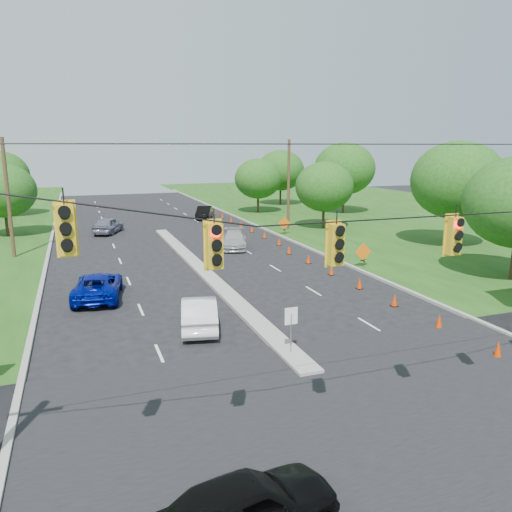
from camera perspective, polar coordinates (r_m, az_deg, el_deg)
name	(u,v)px	position (r m, az deg, el deg)	size (l,w,h in m)	color
ground	(372,434)	(16.10, 13.12, -19.17)	(160.00, 160.00, 0.00)	black
cross_street	(372,434)	(16.10, 13.12, -19.17)	(160.00, 14.00, 0.02)	black
curb_left	(48,255)	(42.24, -22.65, 0.09)	(0.25, 110.00, 0.16)	gray
curb_right	(286,239)	(45.81, 3.41, 1.94)	(0.25, 110.00, 0.16)	gray
median	(202,271)	(34.30, -6.20, -1.71)	(1.00, 34.00, 0.18)	gray
median_sign	(291,322)	(20.22, 4.03, -7.50)	(0.55, 0.06, 2.05)	gray
signal_span	(402,281)	(13.35, 16.31, -2.74)	(25.60, 0.32, 9.00)	#422D1C
utility_pole_far_left	(8,199)	(41.79, -26.46, 5.88)	(0.28, 0.28, 9.00)	#422D1C
utility_pole_far_right	(289,185)	(50.74, 3.74, 8.09)	(0.28, 0.28, 9.00)	#422D1C
cone_0	(498,349)	(22.64, 25.93, -9.56)	(0.32, 0.32, 0.70)	#DD3200
cone_1	(439,321)	(25.01, 20.20, -7.00)	(0.32, 0.32, 0.70)	#DD3200
cone_2	(395,300)	(27.62, 15.55, -4.86)	(0.32, 0.32, 0.70)	#DD3200
cone_3	(360,283)	(30.40, 11.76, -3.07)	(0.32, 0.32, 0.70)	#DD3200
cone_4	(331,270)	(33.32, 8.62, -1.58)	(0.32, 0.32, 0.70)	#DD3200
cone_5	(308,259)	(36.35, 6.00, -0.33)	(0.32, 0.32, 0.70)	#DD3200
cone_6	(289,250)	(39.45, 3.79, 0.73)	(0.32, 0.32, 0.70)	#DD3200
cone_7	(279,241)	(42.84, 2.65, 1.68)	(0.32, 0.32, 0.70)	#DD3200
cone_8	(265,235)	(46.03, 0.98, 2.45)	(0.32, 0.32, 0.70)	#DD3200
cone_9	(252,229)	(49.27, -0.47, 3.12)	(0.32, 0.32, 0.70)	#DD3200
cone_10	(241,224)	(52.54, -1.75, 3.70)	(0.32, 0.32, 0.70)	#DD3200
cone_11	(231,219)	(55.84, -2.87, 4.21)	(0.32, 0.32, 0.70)	#DD3200
cone_12	(222,215)	(59.17, -3.88, 4.67)	(0.32, 0.32, 0.70)	#DD3200
cone_13	(214,212)	(62.51, -4.77, 5.07)	(0.32, 0.32, 0.70)	#DD3200
work_sign_1	(363,253)	(35.49, 12.15, 0.37)	(1.27, 0.58, 1.37)	black
work_sign_2	(284,224)	(47.72, 3.25, 3.69)	(1.27, 0.58, 1.37)	black
tree_5	(3,191)	(51.87, -26.94, 6.69)	(5.88, 5.88, 6.86)	black
tree_6	(0,175)	(66.94, -27.25, 8.20)	(6.72, 6.72, 7.84)	black
tree_8	(457,180)	(44.80, 22.03, 8.02)	(7.56, 7.56, 8.82)	black
tree_9	(324,187)	(51.36, 7.80, 7.87)	(5.88, 5.88, 6.86)	black
tree_10	(345,169)	(63.88, 10.08, 9.79)	(7.56, 7.56, 8.82)	black
tree_11	(281,170)	(72.01, 2.83, 9.75)	(6.72, 6.72, 7.84)	black
tree_12	(258,179)	(63.34, 0.23, 8.83)	(5.88, 5.88, 6.86)	black
black_sedan	(245,508)	(12.02, -1.26, -26.84)	(1.75, 4.36, 1.49)	black
white_sedan	(199,312)	(23.58, -6.53, -6.43)	(1.59, 4.56, 1.50)	white
blue_pickup	(98,286)	(29.21, -17.62, -3.27)	(2.42, 5.26, 1.46)	#000C89
silver_car_far	(234,240)	(41.66, -2.52, 1.89)	(2.00, 4.93, 1.43)	#A8A8A8
silver_car_oncoming	(108,225)	(50.80, -16.56, 3.39)	(1.88, 4.67, 1.59)	slate
dark_car_receding	(204,213)	(58.80, -5.94, 4.97)	(1.57, 4.52, 1.49)	black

